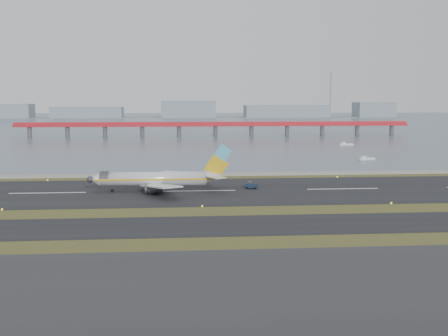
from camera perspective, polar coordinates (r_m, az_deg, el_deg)
The scene contains 12 objects.
ground at distance 122.69m, azimuth -2.05°, elevation -4.66°, with size 1000.00×1000.00×0.00m, color #354117.
apron_strip at distance 69.83m, azimuth 0.24°, elevation -13.81°, with size 1000.00×50.00×0.10m, color #29292B.
taxiway_strip at distance 110.97m, azimuth -1.75°, elevation -5.89°, with size 1000.00×18.00×0.10m, color black.
runway_strip at distance 152.15m, azimuth -2.61°, elevation -2.35°, with size 1000.00×45.00×0.10m, color black.
seawall at distance 181.73m, azimuth -2.99°, elevation -0.67°, with size 1000.00×2.50×1.00m, color gray.
bay_water at distance 580.55m, azimuth -4.30°, elevation 4.59°, with size 1400.00×800.00×1.30m, color #4E616F.
red_pier at distance 371.30m, azimuth -0.87°, elevation 4.35°, with size 260.00×5.00×10.20m.
far_shoreline at distance 740.48m, azimuth -3.37°, elevation 5.60°, with size 1400.00×80.00×60.50m.
airliner at distance 152.05m, azimuth -6.62°, elevation -1.10°, with size 38.52×32.89×12.80m.
pushback_tug at distance 155.89m, azimuth 2.78°, elevation -1.77°, with size 3.62×2.77×2.05m.
workboat_near at distance 236.13m, azimuth 14.20°, elevation 0.93°, with size 7.50×4.06×1.74m.
workboat_far at distance 308.15m, azimuth 12.28°, elevation 2.38°, with size 7.64×2.78×1.83m.
Camera 1 is at (-5.81, -119.98, 24.94)m, focal length 45.00 mm.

